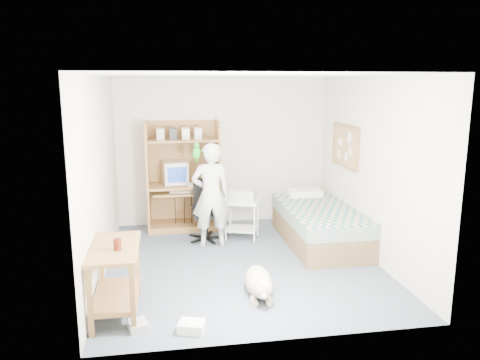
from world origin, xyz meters
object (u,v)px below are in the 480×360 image
(computer_hutch, at_px, (183,180))
(printer_cart, at_px, (242,213))
(bed, at_px, (319,225))
(person, at_px, (211,195))
(office_chair, at_px, (206,218))
(dog, at_px, (259,282))
(side_desk, at_px, (115,270))

(computer_hutch, bearing_deg, printer_cart, -39.05)
(computer_hutch, height_order, bed, computer_hutch)
(person, bearing_deg, printer_cart, -153.38)
(office_chair, xyz_separation_m, dog, (0.41, -2.09, -0.18))
(computer_hutch, height_order, side_desk, computer_hutch)
(person, bearing_deg, bed, 174.51)
(side_desk, bearing_deg, dog, 6.71)
(computer_hutch, xyz_separation_m, dog, (0.73, -2.75, -0.66))
(side_desk, bearing_deg, office_chair, 62.98)
(computer_hutch, relative_size, person, 1.15)
(computer_hutch, xyz_separation_m, side_desk, (-0.85, -2.94, -0.33))
(bed, distance_m, dog, 2.07)
(computer_hutch, bearing_deg, bed, -29.29)
(side_desk, height_order, printer_cart, side_desk)
(office_chair, relative_size, person, 0.60)
(office_chair, bearing_deg, side_desk, -116.88)
(dog, xyz_separation_m, printer_cart, (0.15, 2.05, 0.25))
(bed, distance_m, printer_cart, 1.21)
(dog, bearing_deg, side_desk, -169.03)
(computer_hutch, relative_size, side_desk, 1.80)
(office_chair, height_order, person, person)
(bed, height_order, office_chair, office_chair)
(printer_cart, bearing_deg, bed, -0.16)
(person, height_order, dog, person)
(person, distance_m, printer_cart, 0.68)
(office_chair, relative_size, dog, 0.97)
(bed, relative_size, side_desk, 2.02)
(side_desk, xyz_separation_m, person, (1.21, 1.98, 0.29))
(office_chair, xyz_separation_m, person, (0.05, -0.30, 0.45))
(computer_hutch, xyz_separation_m, printer_cart, (0.87, -0.71, -0.41))
(person, xyz_separation_m, dog, (0.36, -1.79, -0.62))
(bed, xyz_separation_m, person, (-1.64, 0.16, 0.49))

